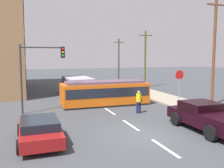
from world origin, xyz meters
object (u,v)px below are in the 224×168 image
utility_pole_mid (145,58)px  pickup_truck_parked (206,117)px  streetcar_tram (105,92)px  stop_sign (179,80)px  city_bus (78,85)px  parked_sedan_near (40,130)px  utility_pole_far (119,59)px  traffic_light_mast (39,65)px  utility_pole_near (214,50)px  pedestrian_crossing (139,101)px

utility_pole_mid → pickup_truck_parked: bearing=-106.1°
streetcar_tram → stop_sign: bearing=-24.5°
city_bus → stop_sign: size_ratio=1.94×
parked_sedan_near → utility_pole_far: (14.56, 27.95, 3.11)m
pickup_truck_parked → streetcar_tram: bearing=109.9°
traffic_light_mast → utility_pole_near: bearing=-7.1°
pickup_truck_parked → parked_sedan_near: size_ratio=1.16×
parked_sedan_near → city_bus: bearing=71.6°
streetcar_tram → pedestrian_crossing: 4.04m
utility_pole_near → utility_pole_mid: utility_pole_near is taller
pedestrian_crossing → utility_pole_near: size_ratio=0.19×
utility_pole_far → pickup_truck_parked: bearing=-100.8°
streetcar_tram → utility_pole_far: bearing=66.4°
city_bus → utility_pole_far: (9.94, 14.04, 2.64)m
utility_pole_far → streetcar_tram: bearing=-113.6°
pickup_truck_parked → utility_pole_far: (5.56, 29.03, 2.94)m
parked_sedan_near → utility_pole_far: 31.67m
traffic_light_mast → city_bus: bearing=60.0°
traffic_light_mast → utility_pole_far: bearing=56.4°
pickup_truck_parked → utility_pole_near: (5.48, 5.89, 3.88)m
traffic_light_mast → utility_pole_near: utility_pole_near is taller
parked_sedan_near → utility_pole_near: 15.79m
pickup_truck_parked → stop_sign: (2.45, 6.31, 1.40)m
pickup_truck_parked → utility_pole_mid: (5.33, 18.44, 3.11)m
streetcar_tram → pickup_truck_parked: (3.23, -8.89, -0.28)m
parked_sedan_near → stop_sign: size_ratio=1.51×
city_bus → pickup_truck_parked: 15.61m
utility_pole_mid → utility_pole_far: bearing=88.7°
pickup_truck_parked → utility_pole_far: bearing=79.2°
streetcar_tram → traffic_light_mast: traffic_light_mast is taller
utility_pole_mid → pedestrian_crossing: bearing=-118.1°
city_bus → parked_sedan_near: 14.66m
parked_sedan_near → stop_sign: 12.69m
streetcar_tram → pedestrian_crossing: bearing=-69.3°
pedestrian_crossing → traffic_light_mast: size_ratio=0.33×
traffic_light_mast → utility_pole_near: (14.10, -1.75, 1.14)m
streetcar_tram → utility_pole_mid: utility_pole_mid is taller
parked_sedan_near → utility_pole_near: size_ratio=0.48×
pedestrian_crossing → utility_pole_far: bearing=72.9°
pedestrian_crossing → parked_sedan_near: 8.27m
streetcar_tram → traffic_light_mast: bearing=-167.0°
utility_pole_mid → parked_sedan_near: bearing=-129.5°
utility_pole_far → traffic_light_mast: bearing=-123.6°
streetcar_tram → utility_pole_far: 22.13m
pickup_truck_parked → utility_pole_far: size_ratio=0.71×
pedestrian_crossing → utility_pole_mid: utility_pole_mid is taller
pickup_truck_parked → utility_pole_near: bearing=47.1°
city_bus → pedestrian_crossing: (2.58, -9.87, -0.15)m
traffic_light_mast → utility_pole_mid: (13.95, 10.80, 0.36)m
pickup_truck_parked → traffic_light_mast: traffic_light_mast is taller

